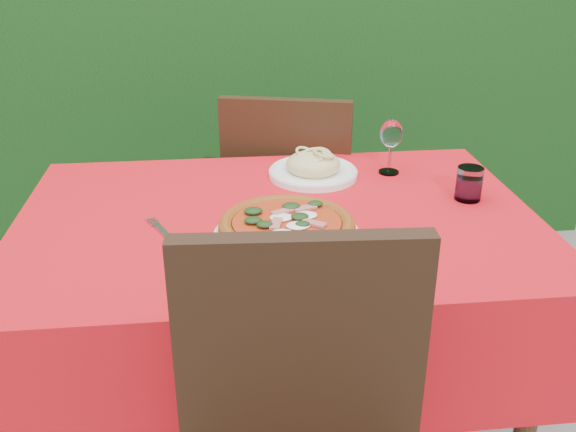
{
  "coord_description": "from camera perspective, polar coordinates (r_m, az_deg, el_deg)",
  "views": [
    {
      "loc": [
        -0.13,
        -1.41,
        1.4
      ],
      "look_at": [
        0.02,
        -0.05,
        0.77
      ],
      "focal_mm": 40.0,
      "sensor_mm": 36.0,
      "label": 1
    }
  ],
  "objects": [
    {
      "name": "hedge",
      "position": [
        3.0,
        -3.86,
        15.5
      ],
      "size": [
        3.2,
        0.55,
        1.78
      ],
      "color": "black",
      "rests_on": "ground"
    },
    {
      "name": "water_glass",
      "position": [
        1.7,
        15.78,
        2.65
      ],
      "size": [
        0.07,
        0.07,
        0.09
      ],
      "color": "silver",
      "rests_on": "dining_table"
    },
    {
      "name": "dining_table",
      "position": [
        1.63,
        -0.9,
        -4.77
      ],
      "size": [
        1.26,
        0.86,
        0.75
      ],
      "color": "#412615",
      "rests_on": "ground"
    },
    {
      "name": "fork",
      "position": [
        1.48,
        -10.73,
        -1.67
      ],
      "size": [
        0.1,
        0.18,
        0.01
      ],
      "primitive_type": "cube",
      "rotation": [
        0.0,
        0.0,
        0.45
      ],
      "color": "#B5B5BC",
      "rests_on": "dining_table"
    },
    {
      "name": "chair_far",
      "position": [
        2.19,
        0.15,
        1.14
      ],
      "size": [
        0.5,
        0.5,
        0.91
      ],
      "rotation": [
        0.0,
        0.0,
        2.89
      ],
      "color": "black",
      "rests_on": "ground"
    },
    {
      "name": "pasta_plate",
      "position": [
        1.79,
        2.25,
        4.29
      ],
      "size": [
        0.25,
        0.25,
        0.07
      ],
      "rotation": [
        0.0,
        0.0,
        -0.21
      ],
      "color": "white",
      "rests_on": "dining_table"
    },
    {
      "name": "pizza_plate",
      "position": [
        1.43,
        -0.11,
        -1.17
      ],
      "size": [
        0.33,
        0.33,
        0.06
      ],
      "rotation": [
        0.0,
        0.0,
        0.09
      ],
      "color": "white",
      "rests_on": "dining_table"
    },
    {
      "name": "wine_glass",
      "position": [
        1.81,
        9.16,
        7.05
      ],
      "size": [
        0.06,
        0.06,
        0.16
      ],
      "color": "white",
      "rests_on": "dining_table"
    }
  ]
}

